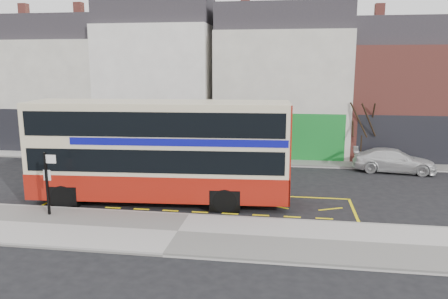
% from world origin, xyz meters
% --- Properties ---
extents(ground, '(120.00, 120.00, 0.00)m').
position_xyz_m(ground, '(0.00, 0.00, 0.00)').
color(ground, black).
rests_on(ground, ground).
extents(pavement, '(40.00, 4.00, 0.15)m').
position_xyz_m(pavement, '(0.00, -2.30, 0.07)').
color(pavement, '#A9A4A0').
rests_on(pavement, ground).
extents(kerb, '(40.00, 0.15, 0.15)m').
position_xyz_m(kerb, '(0.00, -0.38, 0.07)').
color(kerb, gray).
rests_on(kerb, ground).
extents(far_pavement, '(50.00, 3.00, 0.15)m').
position_xyz_m(far_pavement, '(0.00, 11.00, 0.07)').
color(far_pavement, '#A9A4A0').
rests_on(far_pavement, ground).
extents(road_markings, '(14.00, 3.40, 0.01)m').
position_xyz_m(road_markings, '(0.00, 1.60, 0.01)').
color(road_markings, yellow).
rests_on(road_markings, ground).
extents(terrace_far_left, '(8.00, 8.01, 10.80)m').
position_xyz_m(terrace_far_left, '(-13.50, 14.99, 4.82)').
color(terrace_far_left, silver).
rests_on(terrace_far_left, ground).
extents(terrace_left, '(8.00, 8.01, 11.80)m').
position_xyz_m(terrace_left, '(-5.50, 14.99, 5.32)').
color(terrace_left, white).
rests_on(terrace_left, ground).
extents(terrace_green_shop, '(9.00, 8.01, 11.30)m').
position_xyz_m(terrace_green_shop, '(3.50, 14.99, 5.07)').
color(terrace_green_shop, silver).
rests_on(terrace_green_shop, ground).
extents(terrace_right, '(9.00, 8.01, 10.30)m').
position_xyz_m(terrace_right, '(12.50, 14.99, 4.57)').
color(terrace_right, '#9A473D').
rests_on(terrace_right, ground).
extents(double_decker_bus, '(11.94, 3.50, 4.71)m').
position_xyz_m(double_decker_bus, '(-1.74, 1.46, 2.48)').
color(double_decker_bus, beige).
rests_on(double_decker_bus, ground).
extents(bus_stop_post, '(0.66, 0.11, 2.66)m').
position_xyz_m(bus_stop_post, '(-5.75, -1.29, 1.77)').
color(bus_stop_post, black).
rests_on(bus_stop_post, pavement).
extents(car_silver, '(4.48, 2.52, 1.44)m').
position_xyz_m(car_silver, '(-7.05, 8.55, 0.72)').
color(car_silver, '#A6A6AA').
rests_on(car_silver, ground).
extents(car_grey, '(3.98, 1.51, 1.30)m').
position_xyz_m(car_grey, '(-3.32, 9.75, 0.65)').
color(car_grey, '#3B3E43').
rests_on(car_grey, ground).
extents(car_white, '(4.93, 2.45, 1.38)m').
position_xyz_m(car_white, '(10.31, 9.20, 0.69)').
color(car_white, silver).
rests_on(car_white, ground).
extents(street_tree_right, '(2.36, 2.36, 5.10)m').
position_xyz_m(street_tree_right, '(8.66, 11.10, 3.47)').
color(street_tree_right, black).
rests_on(street_tree_right, ground).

